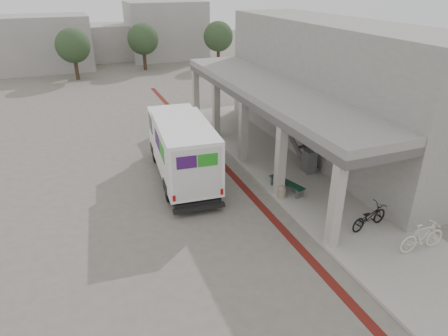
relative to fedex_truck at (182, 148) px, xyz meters
name	(u,v)px	position (x,y,z in m)	size (l,w,h in m)	color
ground	(240,211)	(1.42, -3.79, -1.65)	(120.00, 120.00, 0.00)	#635D55
bike_lane_stripe	(243,186)	(2.42, -1.79, -1.65)	(0.35, 40.00, 0.01)	#591611
sidewalk	(320,193)	(5.42, -3.79, -1.59)	(4.40, 28.00, 0.12)	gray
transit_building	(324,92)	(8.25, 0.71, 1.75)	(7.60, 17.00, 7.00)	gray
distant_backdrop	(90,39)	(-1.42, 32.09, 1.05)	(28.00, 10.00, 6.50)	gray
tree_left	(73,46)	(-3.58, 24.21, 1.53)	(3.20, 3.20, 4.80)	#38281C
tree_mid	(143,39)	(3.42, 26.21, 1.53)	(3.20, 3.20, 4.80)	#38281C
tree_right	(218,37)	(11.42, 25.21, 1.53)	(3.20, 3.20, 4.80)	#38281C
fedex_truck	(182,148)	(0.00, 0.00, 0.00)	(2.86, 7.45, 3.11)	black
bench	(287,184)	(4.02, -3.14, -1.21)	(0.93, 1.97, 0.45)	slate
bollard_near	(329,235)	(3.52, -7.16, -1.25)	(0.37, 0.37, 0.56)	tan
bollard_far	(282,192)	(3.52, -3.57, -1.26)	(0.36, 0.36, 0.55)	gray
utility_cabinet	(309,161)	(6.04, -1.79, -0.96)	(0.52, 0.69, 1.15)	slate
bicycle_black	(369,217)	(5.51, -6.93, -1.05)	(0.64, 1.85, 0.97)	black
bicycle_cream	(423,237)	(6.29, -8.77, -0.97)	(0.53, 1.88, 1.13)	beige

